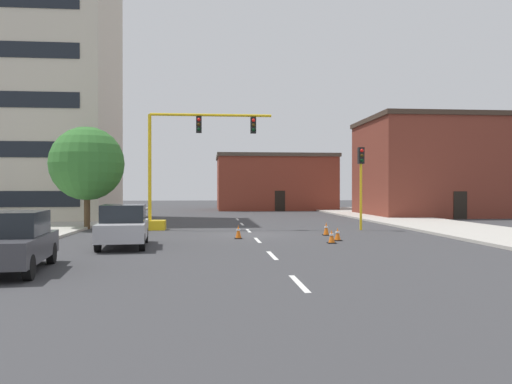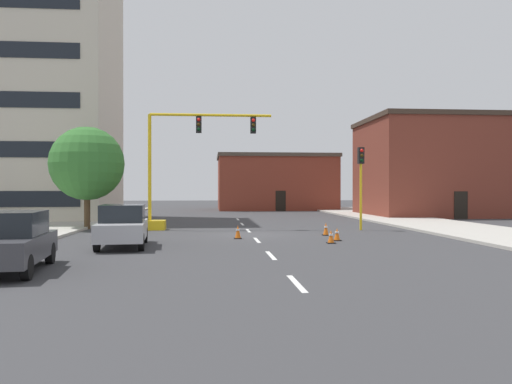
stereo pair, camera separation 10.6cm
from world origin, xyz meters
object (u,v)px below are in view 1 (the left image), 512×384
Objects in this scene: sedan_silver_near_left at (123,225)px; traffic_cone_roadside_b at (332,237)px; traffic_cone_roadside_d at (238,232)px; traffic_cone_roadside_a at (326,229)px; sedan_dark_gray_mid_left at (11,241)px; traffic_signal_gantry at (167,192)px; traffic_light_pole_right at (361,169)px; tree_left_near at (87,164)px; traffic_cone_roadside_c at (338,234)px.

sedan_silver_near_left is 8.91m from traffic_cone_roadside_b.
sedan_silver_near_left is at bearing -148.17° from traffic_cone_roadside_d.
traffic_cone_roadside_a is at bearing 16.62° from traffic_cone_roadside_d.
sedan_dark_gray_mid_left is at bearing -109.22° from sedan_silver_near_left.
traffic_cone_roadside_a is at bearing -27.86° from traffic_signal_gantry.
traffic_light_pole_right is at bearing 48.28° from traffic_cone_roadside_a.
sedan_dark_gray_mid_left reaches higher than traffic_cone_roadside_d.
traffic_light_pole_right reaches higher than traffic_cone_roadside_a.
traffic_cone_roadside_d is at bearing 31.83° from sedan_silver_near_left.
tree_left_near is 10.95m from sedan_silver_near_left.
sedan_dark_gray_mid_left is at bearing -148.34° from traffic_cone_roadside_b.
sedan_silver_near_left is at bearing -69.36° from tree_left_near.
traffic_light_pole_right is 0.79× the size of tree_left_near.
traffic_cone_roadside_c is 4.71m from traffic_cone_roadside_d.
traffic_light_pole_right reaches higher than traffic_cone_roadside_b.
traffic_cone_roadside_c is at bearing 34.31° from sedan_dark_gray_mid_left.
traffic_signal_gantry is 12.01× the size of traffic_cone_roadside_d.
sedan_dark_gray_mid_left is 15.84m from traffic_cone_roadside_a.
tree_left_near is at bearing 168.79° from traffic_signal_gantry.
tree_left_near is 9.11× the size of traffic_cone_roadside_d.
sedan_silver_near_left reaches higher than traffic_cone_roadside_d.
sedan_silver_near_left is 7.67× the size of traffic_cone_roadside_b.
traffic_light_pole_right is at bearing -8.22° from tree_left_near.
traffic_signal_gantry is 11.91× the size of traffic_cone_roadside_a.
traffic_light_pole_right is at bearing 63.80° from traffic_cone_roadside_b.
tree_left_near is 9.98× the size of traffic_cone_roadside_c.
sedan_dark_gray_mid_left is (-2.17, -6.24, 0.00)m from sedan_silver_near_left.
traffic_light_pole_right is at bearing -6.94° from traffic_signal_gantry.
traffic_cone_roadside_d is at bearing -38.23° from tree_left_near.
sedan_silver_near_left is 6.91× the size of traffic_cone_roadside_d.
traffic_signal_gantry is 9.76m from traffic_cone_roadside_a.
traffic_cone_roadside_d is at bearing -163.38° from traffic_cone_roadside_a.
traffic_cone_roadside_a is (8.47, -4.48, -1.85)m from traffic_signal_gantry.
traffic_light_pole_right is 14.67m from sedan_silver_near_left.
traffic_signal_gantry is at bearing 152.14° from traffic_cone_roadside_a.
traffic_cone_roadside_a is at bearing -131.72° from traffic_light_pole_right.
traffic_cone_roadside_b is at bearing -116.48° from traffic_cone_roadside_c.
traffic_signal_gantry is 1.72× the size of sedan_dark_gray_mid_left.
traffic_signal_gantry reaches higher than traffic_light_pole_right.
sedan_silver_near_left is 6.86× the size of traffic_cone_roadside_a.
traffic_cone_roadside_c is (-0.11, -2.75, -0.03)m from traffic_cone_roadside_a.
traffic_cone_roadside_c is at bearing -40.83° from traffic_signal_gantry.
tree_left_near is 1.31× the size of sedan_dark_gray_mid_left.
traffic_cone_roadside_b is 4.67m from traffic_cone_roadside_d.
traffic_light_pole_right is 7.17× the size of traffic_cone_roadside_d.
tree_left_near is at bearing 143.62° from traffic_cone_roadside_b.
sedan_dark_gray_mid_left is at bearing -84.54° from tree_left_near.
traffic_cone_roadside_b is at bearing -46.80° from traffic_signal_gantry.
sedan_dark_gray_mid_left is at bearing -127.37° from traffic_cone_roadside_d.
traffic_signal_gantry is 11.22m from traffic_cone_roadside_c.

